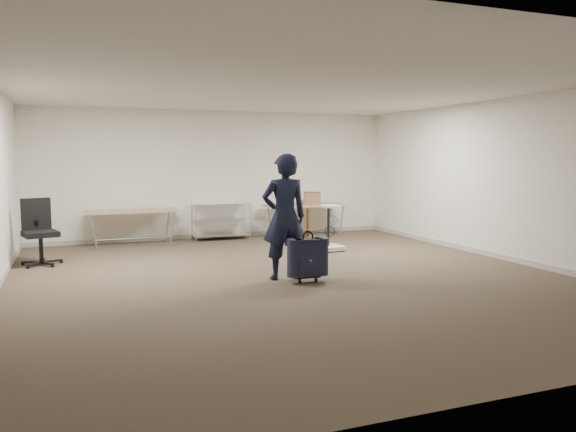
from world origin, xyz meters
name	(u,v)px	position (x,y,z in m)	size (l,w,h in m)	color
ground	(291,278)	(0.00, 0.00, 0.00)	(9.00, 9.00, 0.00)	#423528
room_shell	(262,259)	(0.00, 1.38, 0.05)	(8.00, 9.00, 9.00)	white
folding_table_left	(132,213)	(-1.90, 3.95, 0.68)	(1.80, 0.75, 0.73)	#9A805E
folding_table_right	(306,207)	(1.90, 3.95, 0.68)	(1.80, 0.75, 0.73)	#9A805E
wire_shelf	(221,219)	(0.00, 4.20, 0.44)	(1.22, 0.47, 0.80)	silver
person	(284,217)	(-0.13, -0.05, 0.92)	(0.67, 0.44, 1.85)	black
suitcase	(308,258)	(0.10, -0.40, 0.36)	(0.41, 0.25, 1.07)	black
office_chair	(40,245)	(-3.54, 2.45, 0.34)	(0.67, 0.67, 1.11)	black
equipment_cart	(330,239)	(1.58, 2.00, 0.23)	(0.53, 0.53, 0.88)	beige
cardboard_box	(312,198)	(2.09, 4.03, 0.87)	(0.37, 0.28, 0.28)	olive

